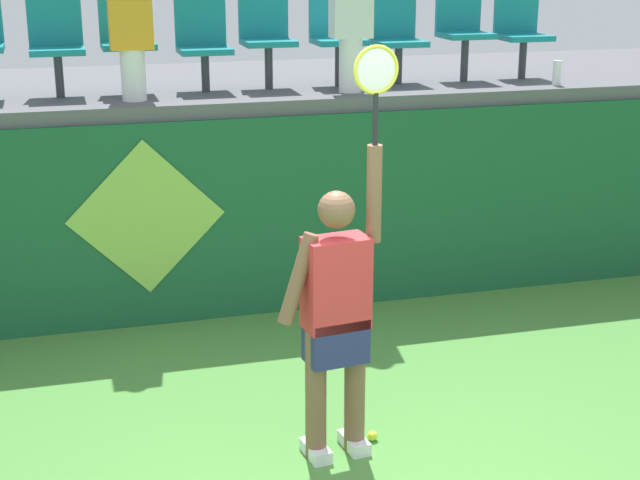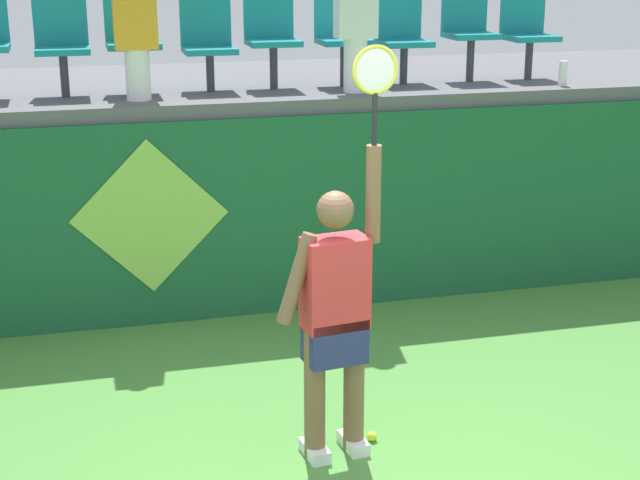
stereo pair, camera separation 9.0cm
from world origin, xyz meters
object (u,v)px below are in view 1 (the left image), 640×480
(stadium_chair_7, at_px, (396,33))
(tennis_ball, at_px, (372,436))
(stadium_chair_8, at_px, (462,24))
(tennis_player, at_px, (337,311))
(spectator_0, at_px, (131,34))
(stadium_chair_5, at_px, (266,34))
(stadium_chair_9, at_px, (521,27))
(water_bottle, at_px, (557,73))
(stadium_chair_6, at_px, (337,34))
(spectator_1, at_px, (351,20))
(stadium_chair_2, at_px, (56,38))
(stadium_chair_4, at_px, (203,40))
(stadium_chair_3, at_px, (127,37))

(stadium_chair_7, bearing_deg, tennis_ball, -111.50)
(stadium_chair_7, bearing_deg, stadium_chair_8, 0.30)
(tennis_player, height_order, spectator_0, spectator_0)
(stadium_chair_5, distance_m, stadium_chair_9, 2.43)
(tennis_ball, relative_size, water_bottle, 0.30)
(stadium_chair_6, height_order, stadium_chair_8, stadium_chair_8)
(stadium_chair_6, xyz_separation_m, spectator_1, (0.00, -0.42, 0.16))
(stadium_chair_2, relative_size, stadium_chair_9, 1.03)
(stadium_chair_8, height_order, stadium_chair_9, stadium_chair_8)
(stadium_chair_4, height_order, stadium_chair_7, stadium_chair_7)
(stadium_chair_8, bearing_deg, stadium_chair_9, -0.26)
(stadium_chair_9, bearing_deg, stadium_chair_5, -179.89)
(water_bottle, bearing_deg, stadium_chair_2, 172.72)
(stadium_chair_3, bearing_deg, stadium_chair_5, 0.00)
(stadium_chair_5, height_order, stadium_chair_9, stadium_chair_9)
(tennis_ball, bearing_deg, stadium_chair_8, 59.11)
(stadium_chair_9, bearing_deg, water_bottle, -78.98)
(tennis_ball, relative_size, stadium_chair_9, 0.08)
(tennis_ball, height_order, stadium_chair_2, stadium_chair_2)
(tennis_player, xyz_separation_m, stadium_chair_3, (-0.88, 3.22, 1.34))
(stadium_chair_3, xyz_separation_m, stadium_chair_6, (1.83, -0.00, -0.03))
(stadium_chair_5, distance_m, spectator_0, 1.26)
(stadium_chair_5, height_order, stadium_chair_6, stadium_chair_5)
(stadium_chair_3, distance_m, stadium_chair_9, 3.62)
(stadium_chair_9, distance_m, spectator_0, 3.64)
(stadium_chair_4, distance_m, stadium_chair_9, 2.98)
(stadium_chair_4, height_order, stadium_chair_5, stadium_chair_5)
(water_bottle, bearing_deg, tennis_ball, -134.77)
(tennis_player, xyz_separation_m, stadium_chair_9, (2.74, 3.22, 1.33))
(tennis_ball, height_order, spectator_1, spectator_1)
(water_bottle, distance_m, stadium_chair_8, 0.97)
(tennis_player, height_order, stadium_chair_2, stadium_chair_2)
(water_bottle, distance_m, stadium_chair_6, 2.00)
(tennis_ball, xyz_separation_m, stadium_chair_2, (-1.73, 3.15, 2.25))
(water_bottle, distance_m, stadium_chair_2, 4.35)
(tennis_player, height_order, water_bottle, tennis_player)
(stadium_chair_5, distance_m, spectator_1, 0.78)
(stadium_chair_4, distance_m, stadium_chair_8, 2.40)
(stadium_chair_5, bearing_deg, stadium_chair_4, 179.62)
(stadium_chair_9, bearing_deg, stadium_chair_4, -179.98)
(stadium_chair_4, xyz_separation_m, stadium_chair_6, (1.19, -0.01, 0.01))
(water_bottle, distance_m, stadium_chair_9, 0.66)
(stadium_chair_4, bearing_deg, tennis_player, -85.58)
(stadium_chair_2, relative_size, stadium_chair_6, 1.13)
(tennis_ball, xyz_separation_m, spectator_0, (-1.15, 2.74, 2.30))
(stadium_chair_9, bearing_deg, stadium_chair_8, 179.74)
(stadium_chair_7, bearing_deg, water_bottle, -22.21)
(stadium_chair_5, height_order, spectator_0, spectator_0)
(tennis_player, bearing_deg, stadium_chair_5, 84.55)
(stadium_chair_6, bearing_deg, stadium_chair_7, 0.90)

